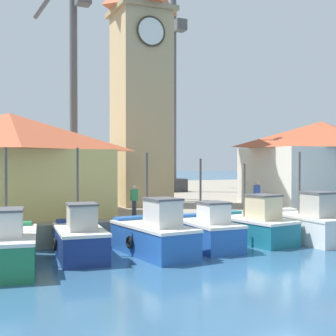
% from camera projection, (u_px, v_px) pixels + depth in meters
% --- Properties ---
extents(ground_plane, '(300.00, 300.00, 0.00)m').
position_uv_depth(ground_plane, '(286.00, 277.00, 15.54)').
color(ground_plane, '#2D567A').
extents(quay_wharf, '(120.00, 40.00, 1.05)m').
position_uv_depth(quay_wharf, '(79.00, 199.00, 41.36)').
color(quay_wharf, gray).
rests_on(quay_wharf, ground).
extents(fishing_boat_far_left, '(2.88, 5.09, 4.39)m').
position_uv_depth(fishing_boat_far_left, '(5.00, 247.00, 16.65)').
color(fishing_boat_far_left, '#237A4C').
rests_on(fishing_boat_far_left, ground).
extents(fishing_boat_left_outer, '(2.21, 4.34, 4.42)m').
position_uv_depth(fishing_boat_left_outer, '(80.00, 239.00, 18.64)').
color(fishing_boat_left_outer, navy).
rests_on(fishing_boat_left_outer, ground).
extents(fishing_boat_left_inner, '(2.37, 4.69, 4.23)m').
position_uv_depth(fishing_boat_left_inner, '(154.00, 235.00, 19.21)').
color(fishing_boat_left_inner, '#2356A8').
rests_on(fishing_boat_left_inner, ground).
extents(fishing_boat_mid_left, '(1.92, 4.15, 3.99)m').
position_uv_depth(fishing_boat_mid_left, '(206.00, 231.00, 20.73)').
color(fishing_boat_mid_left, '#2356A8').
rests_on(fishing_boat_mid_left, ground).
extents(fishing_boat_center, '(2.64, 4.61, 3.74)m').
position_uv_depth(fishing_boat_center, '(253.00, 226.00, 22.27)').
color(fishing_boat_center, '#196B7F').
rests_on(fishing_boat_center, ground).
extents(fishing_boat_mid_right, '(2.00, 4.58, 4.33)m').
position_uv_depth(fishing_boat_mid_right, '(308.00, 224.00, 22.47)').
color(fishing_boat_mid_right, silver).
rests_on(fishing_boat_mid_right, ground).
extents(clock_tower, '(3.69, 3.69, 17.23)m').
position_uv_depth(clock_tower, '(141.00, 76.00, 29.92)').
color(clock_tower, tan).
rests_on(clock_tower, quay_wharf).
extents(warehouse_left, '(9.90, 7.01, 5.30)m').
position_uv_depth(warehouse_left, '(9.00, 163.00, 24.09)').
color(warehouse_left, tan).
rests_on(warehouse_left, quay_wharf).
extents(warehouse_right, '(10.11, 6.04, 5.49)m').
position_uv_depth(warehouse_right, '(322.00, 161.00, 31.32)').
color(warehouse_right, silver).
rests_on(warehouse_right, quay_wharf).
extents(port_crane_near, '(3.04, 7.15, 17.22)m').
position_uv_depth(port_crane_near, '(73.00, 111.00, 33.80)').
color(port_crane_near, '#353539').
rests_on(port_crane_near, quay_wharf).
extents(port_crane_far, '(2.00, 10.20, 19.01)m').
position_uv_depth(port_crane_far, '(172.00, 115.00, 43.35)').
color(port_crane_far, '#353539').
rests_on(port_crane_far, quay_wharf).
extents(dock_worker_near_tower, '(0.34, 0.22, 1.62)m').
position_uv_depth(dock_worker_near_tower, '(257.00, 195.00, 27.42)').
color(dock_worker_near_tower, '#33333D').
rests_on(dock_worker_near_tower, quay_wharf).
extents(dock_worker_along_quay, '(0.34, 0.22, 1.62)m').
position_uv_depth(dock_worker_along_quay, '(134.00, 201.00, 23.26)').
color(dock_worker_along_quay, '#33333D').
rests_on(dock_worker_along_quay, quay_wharf).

